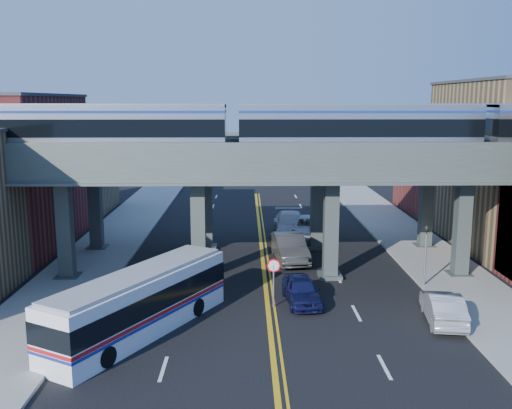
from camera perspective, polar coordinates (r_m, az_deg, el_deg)
ground at (r=27.73m, az=1.42°, el=-12.36°), size 120.00×120.00×0.00m
sidewalk_west at (r=38.53m, az=-16.69°, el=-6.10°), size 5.00×70.00×0.16m
sidewalk_east at (r=39.20m, az=17.92°, el=-5.89°), size 5.00×70.00×0.16m
building_west_b at (r=45.34m, az=-23.57°, el=2.90°), size 8.00×14.00×11.00m
building_west_c at (r=57.65m, az=-18.58°, el=3.14°), size 8.00×10.00×8.00m
building_east_b at (r=46.20m, az=24.18°, el=3.60°), size 8.00×14.00×12.00m
building_east_c at (r=58.31m, az=18.70°, el=3.70°), size 8.00×10.00×9.00m
elevated_viaduct_near at (r=33.84m, az=0.90°, el=3.16°), size 52.00×3.60×7.40m
elevated_viaduct_far at (r=40.79m, az=0.57°, el=4.40°), size 52.00×3.60×7.40m
transit_train at (r=34.23m, az=10.15°, el=7.53°), size 43.37×2.72×3.16m
stop_sign at (r=29.96m, az=1.77°, el=-7.03°), size 0.76×0.09×2.63m
traffic_signal at (r=34.25m, az=16.61°, el=-4.29°), size 0.15×0.18×4.10m
transit_bus at (r=27.38m, az=-11.49°, el=-9.66°), size 7.44×10.58×2.78m
car_lane_a at (r=30.91m, az=4.56°, el=-8.52°), size 2.11×4.41×1.45m
car_lane_b at (r=38.67m, az=3.37°, el=-4.33°), size 2.48×5.70×1.82m
car_lane_c at (r=44.96m, az=5.30°, el=-2.34°), size 3.66×6.52×1.72m
car_lane_d at (r=45.75m, az=3.50°, el=-2.02°), size 2.58×6.33×1.84m
car_parked_curb at (r=29.76m, az=18.19°, el=-9.73°), size 2.20×4.72×1.50m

